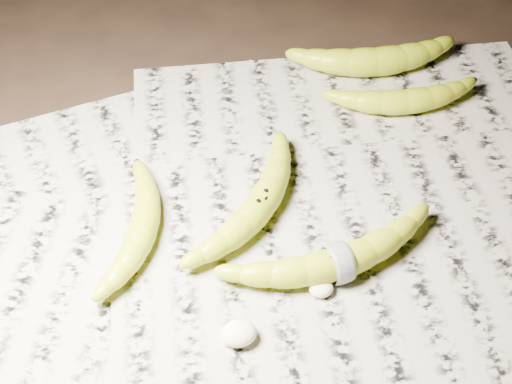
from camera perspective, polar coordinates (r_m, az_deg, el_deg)
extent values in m
plane|color=black|center=(0.80, -0.93, -4.63)|extent=(3.00, 3.00, 0.00)
cube|color=#A49E8C|center=(0.80, -0.82, -3.95)|extent=(0.90, 0.70, 0.01)
torus|color=white|center=(0.76, 6.63, -5.47)|extent=(0.01, 0.05, 0.05)
ellipsoid|color=#F3EBBC|center=(0.71, -1.40, -11.07)|extent=(0.04, 0.03, 0.02)
ellipsoid|color=#F3EBBC|center=(0.75, 5.27, -7.54)|extent=(0.03, 0.02, 0.02)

